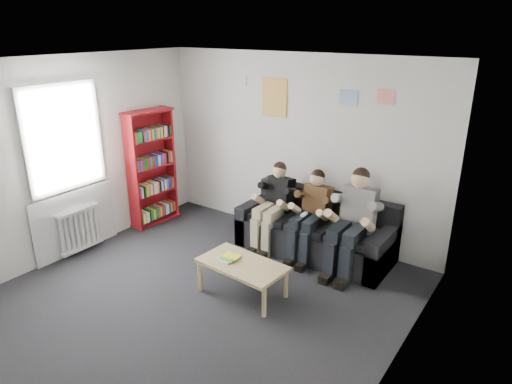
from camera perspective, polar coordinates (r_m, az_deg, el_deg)
room_shell at (r=4.81m, az=-9.86°, el=-0.80°), size 5.00×5.00×5.00m
sofa at (r=6.49m, az=7.49°, el=-5.05°), size 2.15×0.88×0.83m
bookshelf at (r=7.40m, az=-12.90°, el=2.95°), size 0.28×0.83×1.83m
coffee_table at (r=5.45m, az=-1.72°, el=-9.33°), size 1.04×0.57×0.41m
game_cases at (r=5.50m, az=-3.44°, el=-8.20°), size 0.24×0.21×0.05m
person_left at (r=6.47m, az=2.12°, el=-1.80°), size 0.37×0.78×1.24m
person_middle at (r=6.20m, az=6.79°, el=-2.99°), size 0.36×0.78×1.24m
person_right at (r=5.94m, az=11.87°, el=-3.83°), size 0.43×0.92×1.36m
radiator at (r=6.87m, az=-21.17°, el=-4.37°), size 0.10×0.64×0.60m
window at (r=6.70m, az=-22.26°, el=1.10°), size 0.05×1.30×2.36m
poster_large at (r=6.78m, az=2.31°, el=11.72°), size 0.42×0.01×0.55m
poster_blue at (r=6.23m, az=11.46°, el=11.52°), size 0.25×0.01×0.20m
poster_pink at (r=6.04m, az=15.90°, el=11.38°), size 0.22×0.01×0.18m
poster_sign at (r=7.09m, az=-1.88°, el=13.73°), size 0.20×0.01×0.14m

